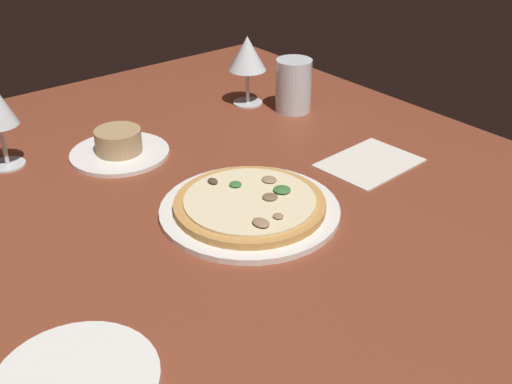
{
  "coord_description": "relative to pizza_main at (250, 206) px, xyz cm",
  "views": [
    {
      "loc": [
        -70.08,
        57.58,
        57.6
      ],
      "look_at": [
        -0.56,
        1.76,
        7.0
      ],
      "focal_mm": 44.18,
      "sensor_mm": 36.0,
      "label": 1
    }
  ],
  "objects": [
    {
      "name": "pizza_main",
      "position": [
        0.0,
        0.0,
        0.0
      ],
      "size": [
        29.43,
        29.43,
        3.33
      ],
      "color": "white",
      "rests_on": "dining_table"
    },
    {
      "name": "ramekin_on_saucer",
      "position": [
        32.32,
        6.37,
        0.68
      ],
      "size": [
        18.93,
        18.93,
        5.28
      ],
      "color": "white",
      "rests_on": "dining_table"
    },
    {
      "name": "wine_glass_far",
      "position": [
        38.07,
        -29.4,
        10.09
      ],
      "size": [
        8.39,
        8.39,
        15.62
      ],
      "color": "silver",
      "rests_on": "dining_table"
    },
    {
      "name": "dining_table",
      "position": [
        1.12,
        -3.49,
        -3.17
      ],
      "size": [
        150.0,
        110.0,
        4.0
      ],
      "primitive_type": "cube",
      "color": "brown",
      "rests_on": "ground"
    },
    {
      "name": "water_glass",
      "position": [
        28.54,
        -34.76,
        3.93
      ],
      "size": [
        7.91,
        7.91,
        11.61
      ],
      "color": "silver",
      "rests_on": "dining_table"
    },
    {
      "name": "paper_menu",
      "position": [
        -0.23,
        -28.43,
        -1.02
      ],
      "size": [
        14.42,
        18.67,
        0.3
      ],
      "primitive_type": "cube",
      "rotation": [
        0.0,
        0.0,
        0.07
      ],
      "color": "silver",
      "rests_on": "dining_table"
    },
    {
      "name": "side_plate",
      "position": [
        -16.69,
        37.96,
        -0.72
      ],
      "size": [
        18.87,
        18.87,
        0.9
      ],
      "primitive_type": "cylinder",
      "color": "white",
      "rests_on": "dining_table"
    }
  ]
}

